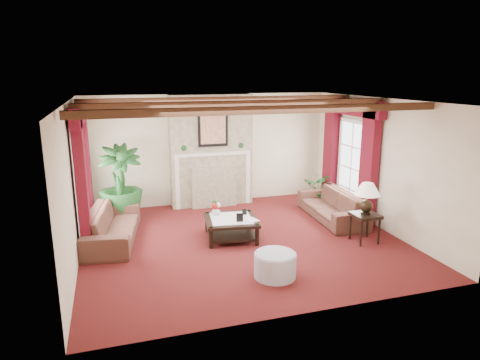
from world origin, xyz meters
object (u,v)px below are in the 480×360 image
object	(u,v)px
coffee_table	(231,228)
sofa_right	(332,201)
sofa_left	(112,220)
potted_palm	(121,200)
side_table	(365,228)
ottoman	(275,265)

from	to	relation	value
coffee_table	sofa_right	bearing A→B (deg)	18.98
sofa_left	sofa_right	size ratio (longest dim) A/B	1.04
potted_palm	coffee_table	bearing A→B (deg)	-40.96
side_table	ottoman	xyz separation A→B (m)	(-2.20, -0.88, -0.09)
sofa_left	ottoman	world-z (taller)	sofa_left
sofa_left	ottoman	distance (m)	3.41
sofa_right	ottoman	xyz separation A→B (m)	(-2.26, -2.28, -0.22)
ottoman	side_table	bearing A→B (deg)	21.73
sofa_left	side_table	world-z (taller)	sofa_left
ottoman	sofa_right	bearing A→B (deg)	45.22
side_table	ottoman	size ratio (longest dim) A/B	0.84
sofa_left	sofa_right	xyz separation A→B (m)	(4.71, -0.07, -0.01)
sofa_left	potted_palm	bearing A→B (deg)	-1.12
potted_palm	side_table	world-z (taller)	potted_palm
sofa_right	side_table	bearing A→B (deg)	0.62
sofa_right	potted_palm	world-z (taller)	potted_palm
sofa_right	coffee_table	distance (m)	2.54
sofa_right	ottoman	world-z (taller)	sofa_right
sofa_left	coffee_table	xyz separation A→B (m)	(2.23, -0.56, -0.22)
sofa_right	ottoman	bearing A→B (deg)	-41.55
sofa_right	side_table	size ratio (longest dim) A/B	3.78
potted_palm	ottoman	xyz separation A→B (m)	(2.24, -3.55, -0.27)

